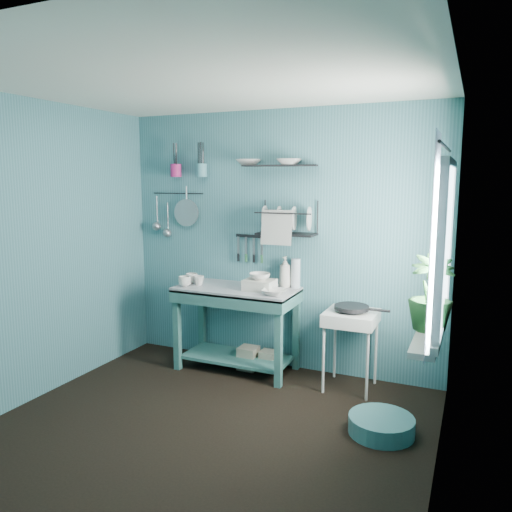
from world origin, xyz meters
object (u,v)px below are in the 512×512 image
at_px(mug_left, 185,281).
at_px(water_bottle, 296,273).
at_px(mug_mid, 199,281).
at_px(mug_right, 192,278).
at_px(utensil_cup_teal, 202,170).
at_px(colander, 186,213).
at_px(storage_tin_large, 248,358).
at_px(dish_rack, 287,218).
at_px(work_counter, 237,329).
at_px(hotplate_stand, 350,350).
at_px(utensil_cup_magenta, 176,170).
at_px(soap_bottle, 285,272).
at_px(floor_basin, 381,425).
at_px(frying_pan, 352,307).
at_px(storage_tin_small, 268,361).
at_px(potted_plant, 431,293).
at_px(wash_tub, 260,285).

relative_size(mug_left, water_bottle, 0.44).
distance_m(mug_mid, mug_right, 0.13).
distance_m(utensil_cup_teal, colander, 0.48).
relative_size(utensil_cup_teal, storage_tin_large, 0.59).
relative_size(dish_rack, colander, 1.96).
height_order(work_counter, mug_left, mug_left).
bearing_deg(storage_tin_large, colander, 167.18).
distance_m(mug_mid, colander, 0.76).
distance_m(mug_mid, hotplate_stand, 1.58).
height_order(utensil_cup_magenta, utensil_cup_teal, same).
bearing_deg(colander, soap_bottle, -1.51).
distance_m(mug_mid, floor_basin, 2.16).
relative_size(mug_mid, soap_bottle, 0.33).
height_order(soap_bottle, utensil_cup_teal, utensil_cup_teal).
bearing_deg(water_bottle, utensil_cup_teal, -178.81).
bearing_deg(mug_mid, frying_pan, 2.22).
bearing_deg(storage_tin_small, colander, 171.41).
bearing_deg(colander, mug_left, -61.91).
xyz_separation_m(work_counter, frying_pan, (1.12, -0.00, 0.33)).
xyz_separation_m(utensil_cup_teal, colander, (-0.21, 0.03, -0.43)).
distance_m(mug_left, soap_bottle, 0.97).
bearing_deg(storage_tin_small, storage_tin_large, -171.47).
bearing_deg(frying_pan, colander, 172.70).
relative_size(dish_rack, floor_basin, 1.15).
height_order(mug_mid, mug_right, mug_right).
bearing_deg(colander, utensil_cup_magenta, -162.54).
height_order(potted_plant, storage_tin_large, potted_plant).
distance_m(dish_rack, utensil_cup_teal, 1.03).
height_order(work_counter, storage_tin_large, work_counter).
distance_m(work_counter, wash_tub, 0.52).
relative_size(mug_right, colander, 0.44).
bearing_deg(colander, storage_tin_large, -12.82).
xyz_separation_m(potted_plant, floor_basin, (-0.29, 0.02, -1.02)).
bearing_deg(soap_bottle, floor_basin, -39.46).
height_order(hotplate_stand, colander, colander).
distance_m(frying_pan, storage_tin_small, 1.04).
bearing_deg(frying_pan, water_bottle, 159.63).
bearing_deg(dish_rack, hotplate_stand, -5.53).
distance_m(mug_left, potted_plant, 2.38).
distance_m(utensil_cup_teal, floor_basin, 2.89).
xyz_separation_m(mug_left, mug_mid, (0.10, 0.10, -0.00)).
relative_size(work_counter, hotplate_stand, 1.65).
bearing_deg(mug_mid, dish_rack, 14.15).
bearing_deg(mug_mid, utensil_cup_magenta, 147.25).
distance_m(potted_plant, floor_basin, 1.07).
xyz_separation_m(water_bottle, utensil_cup_teal, (-1.00, -0.02, 0.98)).
bearing_deg(mug_left, floor_basin, -15.30).
xyz_separation_m(hotplate_stand, floor_basin, (0.41, -0.71, -0.29)).
xyz_separation_m(mug_mid, storage_tin_large, (0.48, 0.11, -0.76)).
xyz_separation_m(water_bottle, frying_pan, (0.60, -0.22, -0.22)).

